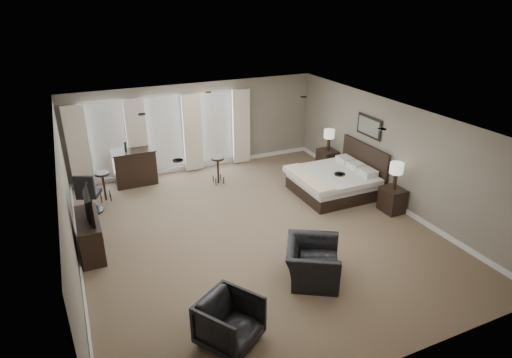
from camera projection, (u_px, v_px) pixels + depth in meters
name	position (u px, v px, depth m)	size (l,w,h in m)	color
room	(255.00, 179.00, 9.21)	(7.60, 8.60, 2.64)	brown
window_bay	(165.00, 135.00, 12.30)	(5.25, 0.20, 2.30)	silver
bed	(330.00, 173.00, 11.24)	(1.99, 1.90, 1.26)	silver
nightstand_near	(392.00, 200.00, 10.50)	(0.46, 0.56, 0.61)	black
nightstand_far	(327.00, 160.00, 12.91)	(0.48, 0.59, 0.64)	black
lamp_near	(396.00, 176.00, 10.24)	(0.32, 0.32, 0.67)	beige
lamp_far	(329.00, 140.00, 12.65)	(0.31, 0.31, 0.65)	beige
wall_art	(369.00, 127.00, 11.21)	(0.04, 0.96, 0.56)	slate
dresser	(90.00, 235.00, 8.81)	(0.44, 1.37, 0.79)	black
tv	(86.00, 215.00, 8.62)	(1.01, 0.58, 0.13)	black
armchair_near	(313.00, 256.00, 7.95)	(1.12, 0.73, 0.98)	black
armchair_far	(230.00, 320.00, 6.49)	(0.84, 0.78, 0.86)	black
bar_counter	(135.00, 167.00, 11.92)	(1.16, 0.60, 1.01)	black
bar_stool_left	(104.00, 186.00, 11.02)	(0.37, 0.37, 0.78)	black
bar_stool_right	(218.00, 170.00, 12.01)	(0.37, 0.37, 0.78)	black
desk_chair	(89.00, 192.00, 10.37)	(0.54, 0.54, 1.06)	black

